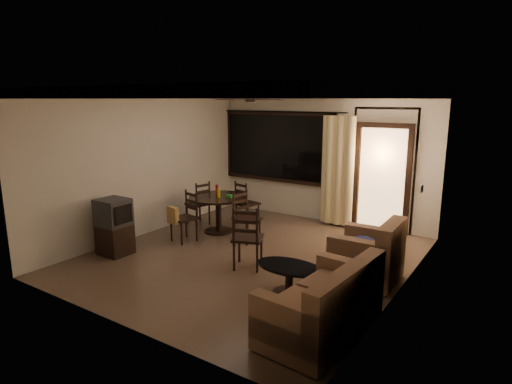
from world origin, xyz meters
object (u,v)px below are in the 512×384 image
Objects in this scene: dining_table at (218,204)px; dining_chair_west at (199,211)px; dining_chair_north at (247,211)px; coffee_table at (289,275)px; dining_chair_east at (247,227)px; tv_cabinet at (114,227)px; side_chair at (248,249)px; armchair at (370,256)px; dining_chair_south at (183,226)px; sofa at (326,307)px.

dining_table is 0.78m from dining_chair_west.
dining_chair_west and dining_chair_north have the same top height.
dining_chair_west reaches higher than coffee_table.
dining_chair_east is (1.51, -0.36, 0.00)m from dining_chair_west.
dining_chair_north is 0.96× the size of tv_cabinet.
coffee_table is 0.93× the size of side_chair.
dining_chair_west is 0.92× the size of side_chair.
dining_table is at bearing 167.78° from armchair.
dining_chair_north is at bearing -77.77° from side_chair.
dining_chair_west is at bearing 129.04° from dining_chair_south.
side_chair is (-1.03, 0.48, 0.03)m from coffee_table.
dining_chair_west is at bearing 165.58° from dining_table.
dining_chair_north is at bearing 72.46° from tv_cabinet.
dining_chair_east is 0.96× the size of tv_cabinet.
armchair is at bearing -10.82° from dining_table.
tv_cabinet is 1.02× the size of coffee_table.
armchair is (-0.08, 1.76, 0.04)m from sofa.
dining_chair_north is 2.45m from side_chair.
side_chair reaches higher than dining_chair_west.
sofa is at bearing -38.59° from coffee_table.
armchair is at bearing -87.87° from dining_chair_east.
dining_chair_north is 0.99× the size of coffee_table.
dining_chair_east reaches higher than armchair.
tv_cabinet reaches higher than armchair.
dining_chair_east is 1.15m from dining_chair_north.
coffee_table is (2.60, -1.72, -0.30)m from dining_table.
dining_chair_south is at bearing 161.17° from sofa.
dining_chair_north is 3.50m from armchair.
sofa is 1.76m from armchair.
dining_table is 3.44m from armchair.
dining_chair_east is 1.00× the size of dining_chair_south.
dining_table is at bearing 89.92° from dining_chair_east.
dining_chair_west is 1.04m from dining_chair_north.
dining_chair_east is 1.20m from dining_chair_south.
side_chair is (0.76, -1.06, 0.03)m from dining_chair_east.
dining_table is at bearing 87.99° from dining_chair_west.
dining_chair_north is 2.92m from tv_cabinet.
dining_chair_east is at bearing 168.32° from armchair.
sofa is (3.64, -1.56, 0.04)m from dining_chair_south.
dining_chair_west is 2.68m from side_chair.
dining_table is at bearing 70.54° from tv_cabinet.
dining_chair_west is 3.81m from coffee_table.
dining_chair_south is at bearing -35.67° from side_chair.
dining_table is 2.02m from side_chair.
armchair is at bearing 54.56° from coffee_table.
dining_chair_south is 1.00× the size of dining_chair_north.
armchair is at bearing 168.63° from dining_chair_north.
dining_chair_east is 0.57× the size of sofa.
dining_chair_south reaches higher than coffee_table.
tv_cabinet is at bearing 178.99° from sofa.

